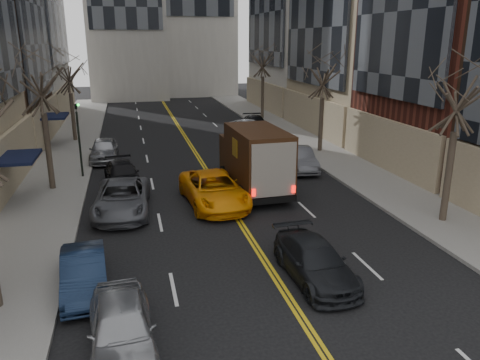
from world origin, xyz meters
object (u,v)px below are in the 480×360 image
Objects in this scene: ups_truck at (255,160)px; taxi at (214,189)px; pedestrian at (259,185)px; observer_sedan at (315,261)px.

ups_truck is 1.14× the size of taxi.
taxi is 2.33m from pedestrian.
taxi is at bearing 101.60° from observer_sedan.
observer_sedan is 8.24m from pedestrian.
observer_sedan is at bearing -80.92° from taxi.
ups_truck is at bearing -17.67° from pedestrian.
ups_truck is at bearing 27.19° from taxi.
pedestrian is (0.36, 8.23, 0.19)m from observer_sedan.
pedestrian is (-0.16, -1.50, -0.92)m from ups_truck.
ups_truck is 1.43× the size of observer_sedan.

